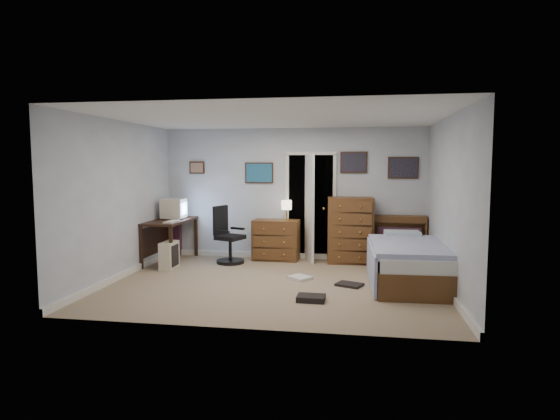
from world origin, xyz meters
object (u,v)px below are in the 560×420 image
object	(u,v)px
computer_desk	(165,229)
tall_dresser	(350,230)
low_dresser	(276,240)
bed	(407,262)
office_chair	(228,241)

from	to	relation	value
computer_desk	tall_dresser	distance (m)	3.43
low_dresser	tall_dresser	size ratio (longest dim) A/B	0.71
computer_desk	bed	bearing A→B (deg)	-12.38
office_chair	bed	xyz separation A→B (m)	(3.11, -1.03, -0.08)
tall_dresser	bed	size ratio (longest dim) A/B	0.57
office_chair	low_dresser	bearing A→B (deg)	47.03
low_dresser	tall_dresser	distance (m)	1.41
computer_desk	office_chair	world-z (taller)	office_chair
computer_desk	tall_dresser	size ratio (longest dim) A/B	1.13
office_chair	bed	bearing A→B (deg)	2.76
computer_desk	bed	xyz separation A→B (m)	(4.28, -0.94, -0.28)
tall_dresser	bed	xyz separation A→B (m)	(0.88, -1.41, -0.28)
low_dresser	tall_dresser	world-z (taller)	tall_dresser
office_chair	low_dresser	distance (m)	0.93
office_chair	tall_dresser	bearing A→B (deg)	30.82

